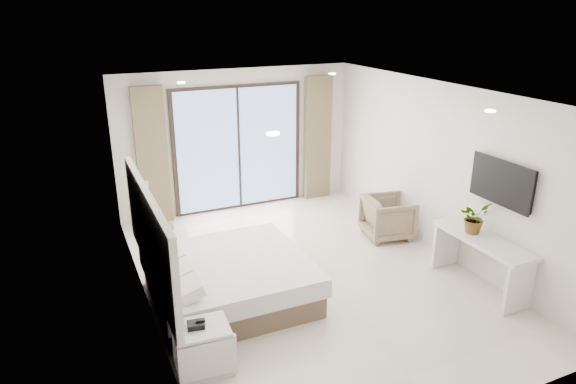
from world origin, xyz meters
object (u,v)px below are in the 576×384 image
nightstand (202,348)px  armchair (388,215)px  bed (228,280)px  console_desk (481,251)px

nightstand → armchair: armchair is taller
nightstand → armchair: 4.36m
bed → console_desk: (3.32, -1.13, 0.26)m
armchair → nightstand: bearing=128.6°
nightstand → armchair: (3.83, 2.07, 0.12)m
bed → console_desk: console_desk is taller
console_desk → bed: bearing=161.3°
bed → console_desk: size_ratio=1.32×
nightstand → console_desk: 4.03m
bed → console_desk: 3.52m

